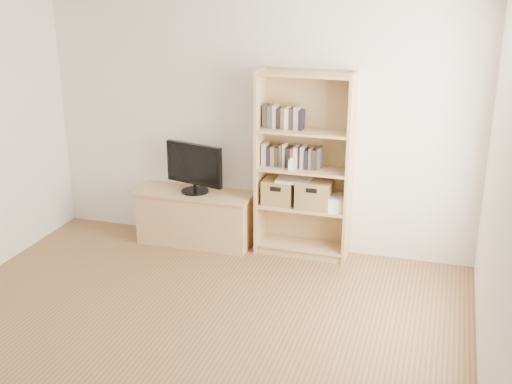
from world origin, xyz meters
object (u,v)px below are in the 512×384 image
at_px(baby_monitor, 291,165).
at_px(basket_left, 279,191).
at_px(television, 194,168).
at_px(tv_stand, 196,218).
at_px(laptop, 294,180).
at_px(basket_right, 314,194).
at_px(bookshelf, 304,166).

relative_size(baby_monitor, basket_left, 0.34).
bearing_deg(television, tv_stand, 0.00).
relative_size(tv_stand, laptop, 3.42).
xyz_separation_m(television, laptop, (1.05, 0.04, -0.04)).
xyz_separation_m(baby_monitor, basket_right, (0.22, 0.10, -0.31)).
xyz_separation_m(basket_left, basket_right, (0.37, -0.00, 0.01)).
bearing_deg(basket_right, baby_monitor, -155.76).
distance_m(baby_monitor, basket_left, 0.37).
relative_size(bookshelf, basket_right, 5.52).
bearing_deg(television, bookshelf, 16.94).
bearing_deg(tv_stand, bookshelf, 2.31).
bearing_deg(laptop, basket_right, -0.95).
height_order(bookshelf, basket_left, bookshelf).
bearing_deg(basket_left, baby_monitor, -34.35).
bearing_deg(laptop, basket_left, 173.59).
distance_m(basket_left, basket_right, 0.37).
bearing_deg(tv_stand, basket_right, 1.81).
xyz_separation_m(television, baby_monitor, (1.04, -0.05, 0.14)).
bearing_deg(laptop, bookshelf, 5.23).
relative_size(tv_stand, basket_left, 3.86).
bearing_deg(tv_stand, baby_monitor, -3.13).
xyz_separation_m(tv_stand, laptop, (1.05, 0.04, 0.52)).
distance_m(tv_stand, bookshelf, 1.33).
bearing_deg(baby_monitor, television, 162.92).
distance_m(tv_stand, basket_left, 0.97).
xyz_separation_m(tv_stand, basket_right, (1.26, 0.05, 0.39)).
bearing_deg(bookshelf, television, -177.03).
xyz_separation_m(bookshelf, basket_left, (-0.25, -0.00, -0.29)).
xyz_separation_m(bookshelf, basket_right, (0.11, -0.01, -0.28)).
bearing_deg(bookshelf, basket_left, -178.81).
distance_m(baby_monitor, laptop, 0.20).
xyz_separation_m(tv_stand, basket_left, (0.90, 0.05, 0.38)).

